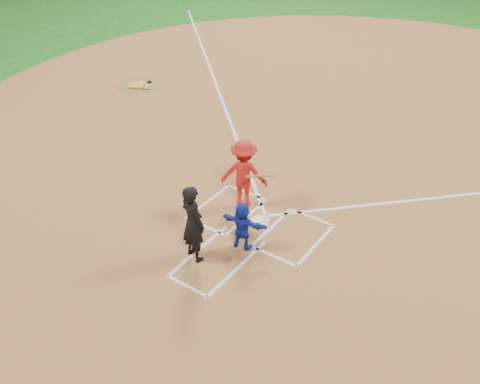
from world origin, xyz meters
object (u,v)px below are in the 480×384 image
Objects in this scene: home_plate at (259,222)px; on_deck_circle at (139,85)px; umpire at (193,223)px; batter_at_plate at (244,174)px; catcher at (242,226)px.

home_plate is 0.35× the size of on_deck_circle.
umpire is 2.39m from batter_at_plate.
catcher is at bearing -111.16° from umpire.
umpire is at bearing 76.08° from home_plate.
catcher reaches higher than on_deck_circle.
on_deck_circle is at bearing -23.45° from umpire.
home_plate is 9.96m from on_deck_circle.
umpire reaches higher than home_plate.
home_plate is 0.50× the size of catcher.
home_plate is 1.21m from catcher.
catcher is at bearing -33.24° from on_deck_circle.
home_plate is at bearing -29.85° from batter_at_plate.
umpire is (8.24, -6.76, 0.93)m from on_deck_circle.
on_deck_circle is at bearing 151.17° from batter_at_plate.
on_deck_circle is at bearing -41.33° from catcher.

